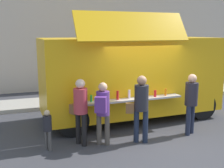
# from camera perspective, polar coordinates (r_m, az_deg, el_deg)

# --- Properties ---
(ground_plane) EXTENTS (60.00, 60.00, 0.00)m
(ground_plane) POSITION_cam_1_polar(r_m,az_deg,el_deg) (7.67, 9.62, -11.47)
(ground_plane) COLOR #38383D
(curb_strip) EXTENTS (28.00, 1.60, 0.15)m
(curb_strip) POSITION_cam_1_polar(r_m,az_deg,el_deg) (11.24, -20.90, -4.40)
(curb_strip) COLOR #9E998E
(curb_strip) RESTS_ON ground
(building_behind) EXTENTS (32.00, 2.40, 7.40)m
(building_behind) POSITION_cam_1_polar(r_m,az_deg,el_deg) (14.80, -17.44, 13.51)
(building_behind) COLOR beige
(building_behind) RESTS_ON ground
(food_truck_main) EXTENTS (5.85, 2.91, 3.44)m
(food_truck_main) POSITION_cam_1_polar(r_m,az_deg,el_deg) (9.06, 4.04, 1.88)
(food_truck_main) COLOR #EBAA13
(food_truck_main) RESTS_ON ground
(trash_bin) EXTENTS (0.60, 0.60, 0.92)m
(trash_bin) POSITION_cam_1_polar(r_m,az_deg,el_deg) (13.44, 17.77, -0.09)
(trash_bin) COLOR #2E5E3B
(trash_bin) RESTS_ON ground
(customer_front_ordering) EXTENTS (0.58, 0.41, 1.80)m
(customer_front_ordering) POSITION_cam_1_polar(r_m,az_deg,el_deg) (7.14, 6.01, -4.06)
(customer_front_ordering) COLOR #1C2539
(customer_front_ordering) RESTS_ON ground
(customer_mid_with_backpack) EXTENTS (0.46, 0.54, 1.65)m
(customer_mid_with_backpack) POSITION_cam_1_polar(r_m,az_deg,el_deg) (6.92, -1.98, -4.96)
(customer_mid_with_backpack) COLOR #50473E
(customer_mid_with_backpack) RESTS_ON ground
(customer_rear_waiting) EXTENTS (0.42, 0.55, 1.74)m
(customer_rear_waiting) POSITION_cam_1_polar(r_m,az_deg,el_deg) (7.00, -6.65, -4.66)
(customer_rear_waiting) COLOR black
(customer_rear_waiting) RESTS_ON ground
(customer_extra_browsing) EXTENTS (0.36, 0.36, 1.75)m
(customer_extra_browsing) POSITION_cam_1_polar(r_m,az_deg,el_deg) (7.99, 16.23, -2.99)
(customer_extra_browsing) COLOR #1E2438
(customer_extra_browsing) RESTS_ON ground
(child_near_queue) EXTENTS (0.21, 0.21, 1.03)m
(child_near_queue) POSITION_cam_1_polar(r_m,az_deg,el_deg) (6.93, -13.34, -8.63)
(child_near_queue) COLOR #494644
(child_near_queue) RESTS_ON ground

